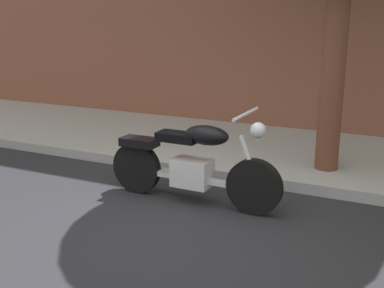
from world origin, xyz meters
The scene contains 3 objects.
ground_plane centered at (0.00, 0.00, 0.00)m, with size 60.00×60.00×0.00m, color #28282D.
sidewalk centered at (0.00, 2.93, 0.07)m, with size 18.61×2.84×0.14m, color #AAAAAA.
motorcycle centered at (-0.15, 0.70, 0.46)m, with size 2.12×0.70×1.12m.
Camera 1 is at (2.10, -4.01, 2.10)m, focal length 44.98 mm.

